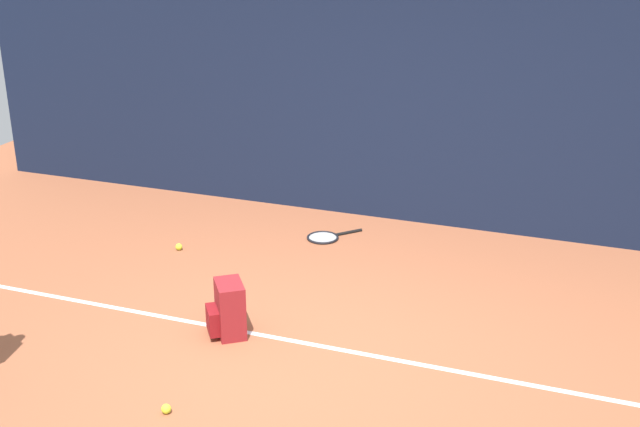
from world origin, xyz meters
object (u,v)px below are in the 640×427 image
object	(u,v)px
tennis_racket	(325,237)
backpack	(228,310)
tennis_ball_mid_court	(179,247)
tennis_ball_near_player	(166,409)

from	to	relation	value
tennis_racket	backpack	bearing A→B (deg)	41.53
tennis_racket	tennis_ball_mid_court	bearing A→B (deg)	-15.17
tennis_racket	tennis_ball_mid_court	distance (m)	1.46
tennis_racket	tennis_ball_near_player	world-z (taller)	tennis_ball_near_player
tennis_ball_near_player	tennis_ball_mid_court	world-z (taller)	same
backpack	tennis_ball_near_player	xyz separation A→B (m)	(0.07, -1.09, -0.18)
backpack	tennis_ball_mid_court	world-z (taller)	backpack
tennis_ball_mid_court	tennis_ball_near_player	bearing A→B (deg)	-62.50
tennis_ball_mid_court	tennis_racket	bearing A→B (deg)	31.64
backpack	tennis_ball_mid_court	xyz separation A→B (m)	(-1.18, 1.32, -0.18)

